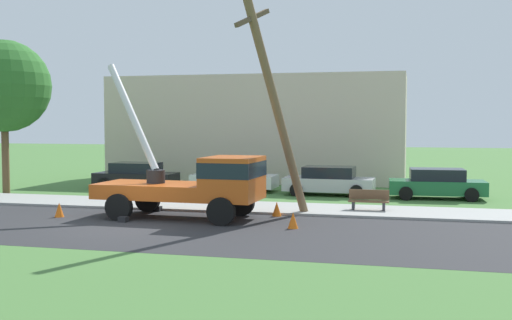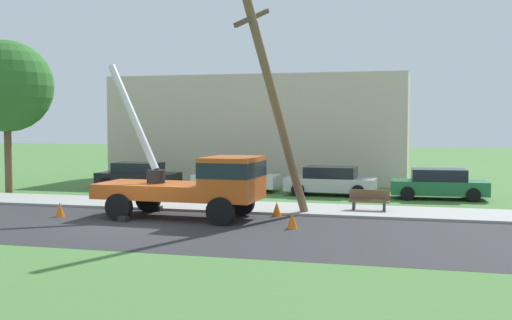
{
  "view_description": "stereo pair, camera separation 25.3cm",
  "coord_description": "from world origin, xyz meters",
  "px_view_note": "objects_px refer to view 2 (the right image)",
  "views": [
    {
      "loc": [
        9.63,
        -19.76,
        3.64
      ],
      "look_at": [
        3.82,
        3.42,
        2.17
      ],
      "focal_mm": 43.99,
      "sensor_mm": 36.0,
      "label": 1
    },
    {
      "loc": [
        9.88,
        -19.7,
        3.64
      ],
      "look_at": [
        3.82,
        3.42,
        2.17
      ],
      "focal_mm": 43.99,
      "sensor_mm": 36.0,
      "label": 2
    }
  ],
  "objects_px": {
    "utility_truck": "(200,181)",
    "traffic_cone_behind": "(60,209)",
    "park_bench": "(369,201)",
    "roadside_tree_near": "(6,86)",
    "traffic_cone_curbside": "(277,209)",
    "parked_sedan_black": "(138,176)",
    "parked_sedan_white": "(236,178)",
    "leaning_utility_pole": "(275,104)",
    "parked_sedan_green": "(439,184)",
    "parked_sedan_silver": "(331,181)",
    "traffic_cone_ahead": "(292,220)"
  },
  "relations": [
    {
      "from": "traffic_cone_behind",
      "to": "parked_sedan_black",
      "type": "bearing_deg",
      "value": 98.42
    },
    {
      "from": "leaning_utility_pole",
      "to": "parked_sedan_black",
      "type": "xyz_separation_m",
      "value": [
        -9.58,
        8.5,
        -3.58
      ]
    },
    {
      "from": "traffic_cone_curbside",
      "to": "roadside_tree_near",
      "type": "height_order",
      "value": "roadside_tree_near"
    },
    {
      "from": "parked_sedan_green",
      "to": "roadside_tree_near",
      "type": "distance_m",
      "value": 21.83
    },
    {
      "from": "parked_sedan_green",
      "to": "utility_truck",
      "type": "bearing_deg",
      "value": -135.86
    },
    {
      "from": "traffic_cone_curbside",
      "to": "parked_sedan_white",
      "type": "relative_size",
      "value": 0.13
    },
    {
      "from": "roadside_tree_near",
      "to": "park_bench",
      "type": "bearing_deg",
      "value": -6.95
    },
    {
      "from": "parked_sedan_black",
      "to": "roadside_tree_near",
      "type": "bearing_deg",
      "value": -145.93
    },
    {
      "from": "traffic_cone_behind",
      "to": "parked_sedan_green",
      "type": "xyz_separation_m",
      "value": [
        14.18,
        9.42,
        0.43
      ]
    },
    {
      "from": "traffic_cone_ahead",
      "to": "parked_sedan_black",
      "type": "xyz_separation_m",
      "value": [
        -10.62,
        10.42,
        0.43
      ]
    },
    {
      "from": "traffic_cone_ahead",
      "to": "park_bench",
      "type": "height_order",
      "value": "park_bench"
    },
    {
      "from": "leaning_utility_pole",
      "to": "parked_sedan_silver",
      "type": "xyz_separation_m",
      "value": [
        0.97,
        8.03,
        -3.58
      ]
    },
    {
      "from": "traffic_cone_curbside",
      "to": "parked_sedan_white",
      "type": "distance_m",
      "value": 8.93
    },
    {
      "from": "traffic_cone_ahead",
      "to": "parked_sedan_black",
      "type": "relative_size",
      "value": 0.13
    },
    {
      "from": "utility_truck",
      "to": "parked_sedan_white",
      "type": "distance_m",
      "value": 9.45
    },
    {
      "from": "traffic_cone_curbside",
      "to": "park_bench",
      "type": "distance_m",
      "value": 3.88
    },
    {
      "from": "parked_sedan_white",
      "to": "parked_sedan_black",
      "type": "bearing_deg",
      "value": -178.62
    },
    {
      "from": "leaning_utility_pole",
      "to": "parked_sedan_white",
      "type": "xyz_separation_m",
      "value": [
        -4.07,
        8.63,
        -3.58
      ]
    },
    {
      "from": "park_bench",
      "to": "parked_sedan_green",
      "type": "bearing_deg",
      "value": 61.9
    },
    {
      "from": "parked_sedan_silver",
      "to": "utility_truck",
      "type": "bearing_deg",
      "value": -112.95
    },
    {
      "from": "parked_sedan_black",
      "to": "parked_sedan_silver",
      "type": "height_order",
      "value": "same"
    },
    {
      "from": "traffic_cone_ahead",
      "to": "parked_sedan_white",
      "type": "bearing_deg",
      "value": 115.85
    },
    {
      "from": "parked_sedan_black",
      "to": "parked_sedan_green",
      "type": "distance_m",
      "value": 15.68
    },
    {
      "from": "traffic_cone_behind",
      "to": "traffic_cone_curbside",
      "type": "height_order",
      "value": "same"
    },
    {
      "from": "traffic_cone_behind",
      "to": "parked_sedan_white",
      "type": "bearing_deg",
      "value": 68.49
    },
    {
      "from": "leaning_utility_pole",
      "to": "utility_truck",
      "type": "bearing_deg",
      "value": -165.76
    },
    {
      "from": "utility_truck",
      "to": "leaning_utility_pole",
      "type": "xyz_separation_m",
      "value": [
        2.73,
        0.69,
        2.88
      ]
    },
    {
      "from": "utility_truck",
      "to": "parked_sedan_green",
      "type": "relative_size",
      "value": 1.5
    },
    {
      "from": "leaning_utility_pole",
      "to": "traffic_cone_curbside",
      "type": "xyz_separation_m",
      "value": [
        -0.08,
        0.66,
        -4.01
      ]
    },
    {
      "from": "utility_truck",
      "to": "parked_sedan_black",
      "type": "distance_m",
      "value": 11.49
    },
    {
      "from": "parked_sedan_silver",
      "to": "parked_sedan_green",
      "type": "xyz_separation_m",
      "value": [
        5.12,
        -0.17,
        0.0
      ]
    },
    {
      "from": "utility_truck",
      "to": "parked_sedan_green",
      "type": "height_order",
      "value": "utility_truck"
    },
    {
      "from": "traffic_cone_behind",
      "to": "roadside_tree_near",
      "type": "relative_size",
      "value": 0.07
    },
    {
      "from": "traffic_cone_curbside",
      "to": "parked_sedan_black",
      "type": "bearing_deg",
      "value": 140.46
    },
    {
      "from": "utility_truck",
      "to": "traffic_cone_behind",
      "type": "height_order",
      "value": "utility_truck"
    },
    {
      "from": "leaning_utility_pole",
      "to": "park_bench",
      "type": "xyz_separation_m",
      "value": [
        3.28,
        2.6,
        -3.83
      ]
    },
    {
      "from": "traffic_cone_curbside",
      "to": "parked_sedan_black",
      "type": "relative_size",
      "value": 0.13
    },
    {
      "from": "parked_sedan_white",
      "to": "parked_sedan_silver",
      "type": "xyz_separation_m",
      "value": [
        5.04,
        -0.6,
        0.0
      ]
    },
    {
      "from": "traffic_cone_ahead",
      "to": "traffic_cone_behind",
      "type": "bearing_deg",
      "value": 177.76
    },
    {
      "from": "parked_sedan_black",
      "to": "park_bench",
      "type": "distance_m",
      "value": 14.15
    },
    {
      "from": "traffic_cone_behind",
      "to": "parked_sedan_silver",
      "type": "height_order",
      "value": "parked_sedan_silver"
    },
    {
      "from": "leaning_utility_pole",
      "to": "traffic_cone_behind",
      "type": "bearing_deg",
      "value": -169.09
    },
    {
      "from": "traffic_cone_curbside",
      "to": "parked_sedan_black",
      "type": "distance_m",
      "value": 12.33
    },
    {
      "from": "utility_truck",
      "to": "parked_sedan_silver",
      "type": "distance_m",
      "value": 9.5
    },
    {
      "from": "traffic_cone_curbside",
      "to": "parked_sedan_green",
      "type": "bearing_deg",
      "value": 49.42
    },
    {
      "from": "roadside_tree_near",
      "to": "leaning_utility_pole",
      "type": "bearing_deg",
      "value": -17.82
    },
    {
      "from": "leaning_utility_pole",
      "to": "traffic_cone_behind",
      "type": "relative_size",
      "value": 15.01
    },
    {
      "from": "park_bench",
      "to": "roadside_tree_near",
      "type": "relative_size",
      "value": 0.21
    },
    {
      "from": "parked_sedan_white",
      "to": "leaning_utility_pole",
      "type": "bearing_deg",
      "value": -64.75
    },
    {
      "from": "traffic_cone_behind",
      "to": "parked_sedan_silver",
      "type": "bearing_deg",
      "value": 46.64
    }
  ]
}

